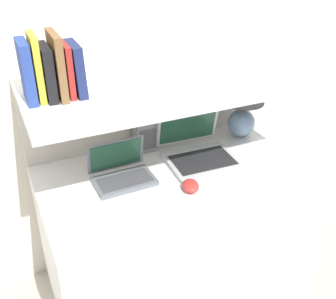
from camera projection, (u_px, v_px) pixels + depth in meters
wall_back at (142, 45)px, 2.01m from camera, size 6.00×0.05×2.40m
desk at (177, 234)px, 2.11m from camera, size 1.24×0.70×0.71m
back_riser at (148, 164)px, 2.30m from camera, size 1.24×0.04×1.12m
shelf at (171, 82)px, 1.78m from camera, size 1.24×0.63×0.03m
table_lamp at (243, 101)px, 2.16m from camera, size 0.21×0.21×0.33m
laptop_large at (197, 147)px, 2.03m from camera, size 0.34×0.34×0.28m
laptop_small at (122, 172)px, 1.87m from camera, size 0.27×0.20×0.17m
computer_mouse at (191, 186)px, 1.81m from camera, size 0.10×0.11×0.04m
router_box at (145, 136)px, 2.09m from camera, size 0.11×0.08×0.15m
book_blue at (26, 72)px, 1.51m from camera, size 0.04×0.15×0.22m
book_yellow at (36, 68)px, 1.52m from camera, size 0.02×0.13×0.25m
book_black at (47, 73)px, 1.54m from camera, size 0.03×0.16×0.20m
book_brown at (57, 66)px, 1.55m from camera, size 0.03×0.18×0.24m
book_red at (67, 70)px, 1.57m from camera, size 0.02×0.14×0.20m
book_navy at (76, 69)px, 1.58m from camera, size 0.04×0.16×0.20m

